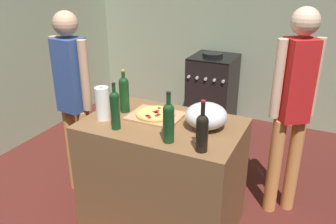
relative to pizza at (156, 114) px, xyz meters
The scene contains 15 objects.
ground_plane 1.27m from the pizza, 90.04° to the left, with size 4.71×3.64×0.02m, color #511E19.
kitchen_wall_rear 2.44m from the pizza, 90.02° to the left, with size 4.71×0.10×2.60m, color #99A889.
kitchen_wall_left 2.30m from the pizza, 158.12° to the left, with size 0.10×3.64×2.60m, color #99A889.
counter 0.50m from the pizza, 36.54° to the right, with size 1.19×0.75×0.91m, color brown.
cutting_board 0.02m from the pizza, 99.38° to the left, with size 0.40×0.32×0.02m, color tan.
pizza is the anchor object (origin of this frame).
mixing_bowl 0.42m from the pizza, ahead, with size 0.31×0.31×0.19m.
paper_towel_roll 0.41m from the pizza, 151.01° to the right, with size 0.10×0.10×0.26m.
wine_bottle_clear 0.62m from the pizza, 34.23° to the right, with size 0.08×0.08×0.34m.
wine_bottle_green 0.31m from the pizza, behind, with size 0.08×0.08×0.35m.
wine_bottle_amber 0.43m from the pizza, 50.66° to the right, with size 0.08×0.08×0.35m.
wine_bottle_dark 0.36m from the pizza, 119.39° to the right, with size 0.07×0.07×0.35m.
stove 2.08m from the pizza, 95.34° to the left, with size 0.56×0.61×0.96m.
person_in_stripes 0.80m from the pizza, behind, with size 0.38×0.22×1.67m.
person_in_red 1.08m from the pizza, 28.65° to the left, with size 0.32×0.28×1.73m.
Camera 1 is at (1.14, -1.52, 2.00)m, focal length 37.27 mm.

